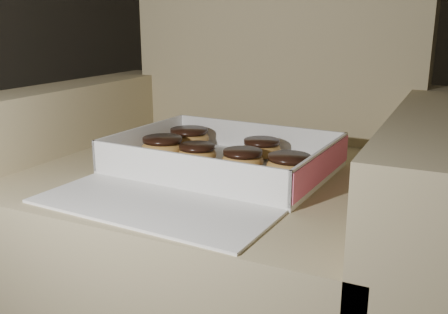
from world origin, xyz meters
TOP-DOWN VIEW (x-y plane):
  - floor at (0.00, 0.00)m, footprint 4.50×4.50m
  - armchair at (-0.12, -0.22)m, footprint 0.97×0.82m
  - bakery_box at (-0.10, -0.34)m, footprint 0.46×0.53m
  - donut_a at (-0.25, -0.30)m, footprint 0.09×0.09m
  - donut_b at (0.05, -0.31)m, footprint 0.09×0.09m
  - donut_c at (-0.16, -0.30)m, footprint 0.08×0.08m
  - donut_d at (-0.24, -0.19)m, footprint 0.09×0.09m
  - donut_e at (-0.05, -0.31)m, footprint 0.09×0.09m
  - donut_f at (-0.05, -0.20)m, footprint 0.08×0.08m
  - crumb_a at (-0.27, -0.31)m, footprint 0.01×0.01m
  - crumb_b at (0.04, -0.40)m, footprint 0.01×0.01m
  - crumb_c at (-0.10, -0.32)m, footprint 0.01×0.01m
  - crumb_d at (-0.17, -0.31)m, footprint 0.01×0.01m

SIDE VIEW (x-z plane):
  - floor at x=0.00m, z-range 0.00..0.00m
  - armchair at x=-0.12m, z-range -0.19..0.82m
  - crumb_a at x=-0.27m, z-range 0.46..0.46m
  - crumb_b at x=0.04m, z-range 0.46..0.46m
  - crumb_c at x=-0.10m, z-range 0.46..0.46m
  - crumb_d at x=-0.17m, z-range 0.46..0.46m
  - bakery_box at x=-0.10m, z-range 0.43..0.50m
  - donut_c at x=-0.16m, z-range 0.46..0.50m
  - donut_f at x=-0.05m, z-range 0.46..0.50m
  - donut_e at x=-0.05m, z-range 0.46..0.50m
  - donut_b at x=0.05m, z-range 0.46..0.51m
  - donut_a at x=-0.25m, z-range 0.46..0.51m
  - donut_d at x=-0.24m, z-range 0.46..0.51m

